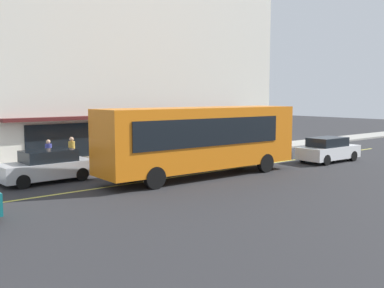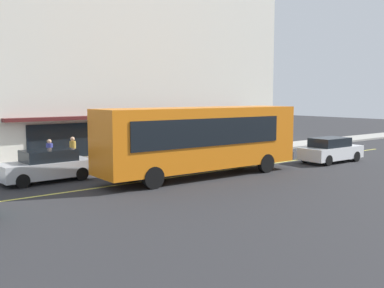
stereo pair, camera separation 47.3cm
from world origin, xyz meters
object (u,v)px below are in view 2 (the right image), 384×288
at_px(pedestrian_near_storefront, 73,150).
at_px(pedestrian_waiting, 273,135).
at_px(car_silver, 47,166).
at_px(car_white, 331,150).
at_px(traffic_light, 147,122).
at_px(bus, 201,138).
at_px(pedestrian_mid_block, 50,152).

xyz_separation_m(pedestrian_near_storefront, pedestrian_waiting, (16.20, 0.17, -0.13)).
distance_m(car_silver, car_white, 16.69).
xyz_separation_m(traffic_light, car_silver, (-6.73, -1.67, -1.79)).
xyz_separation_m(car_silver, pedestrian_near_storefront, (2.11, 1.83, 0.46)).
xyz_separation_m(traffic_light, car_white, (9.28, -6.39, -1.79)).
height_order(traffic_light, car_white, traffic_light).
bearing_deg(pedestrian_waiting, car_white, -108.82).
height_order(car_white, pedestrian_waiting, pedestrian_waiting).
xyz_separation_m(bus, car_white, (9.37, -1.16, -1.24)).
height_order(bus, pedestrian_waiting, bus).
bearing_deg(pedestrian_near_storefront, bus, -49.91).
distance_m(bus, car_silver, 7.64).
xyz_separation_m(car_white, pedestrian_mid_block, (-15.14, 6.65, 0.41)).
distance_m(traffic_light, pedestrian_waiting, 11.67).
distance_m(car_silver, pedestrian_mid_block, 2.16).
relative_size(bus, pedestrian_mid_block, 6.68).
distance_m(car_silver, pedestrian_waiting, 18.41).
relative_size(bus, traffic_light, 3.50).
height_order(traffic_light, pedestrian_waiting, traffic_light).
relative_size(car_silver, pedestrian_waiting, 2.82).
relative_size(car_white, pedestrian_waiting, 2.80).
relative_size(traffic_light, pedestrian_mid_block, 1.91).
bearing_deg(bus, pedestrian_mid_block, 136.41).
xyz_separation_m(bus, traffic_light, (0.09, 5.23, 0.55)).
bearing_deg(traffic_light, car_silver, -166.05).
distance_m(car_white, pedestrian_waiting, 7.11).
bearing_deg(traffic_light, pedestrian_waiting, 1.65).
height_order(pedestrian_mid_block, pedestrian_waiting, pedestrian_mid_block).
height_order(car_silver, pedestrian_near_storefront, pedestrian_near_storefront).
height_order(car_white, pedestrian_mid_block, pedestrian_mid_block).
xyz_separation_m(car_white, pedestrian_waiting, (2.29, 6.73, 0.33)).
xyz_separation_m(traffic_light, pedestrian_waiting, (11.57, 0.33, -1.47)).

